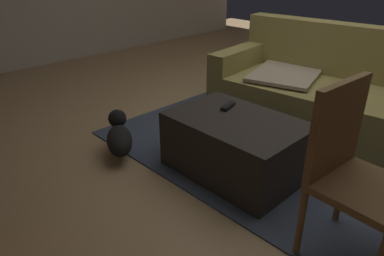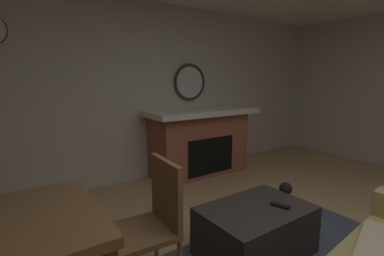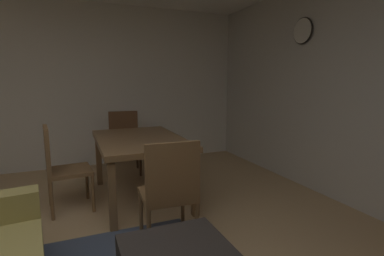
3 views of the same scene
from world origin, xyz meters
TOP-DOWN VIEW (x-y plane):
  - wall_right_window_side at (3.78, 0.00)m, footprint 0.12×6.78m
  - dining_table at (2.03, -1.02)m, footprint 1.48×0.95m
  - dining_chair_north at (2.02, -0.16)m, footprint 0.48×0.48m
  - dining_chair_west at (0.90, -1.02)m, footprint 0.47×0.47m
  - dining_chair_east at (3.16, -1.03)m, footprint 0.48×0.48m
  - wall_clock at (1.74, -3.10)m, footprint 0.34×0.03m

SIDE VIEW (x-z plane):
  - dining_chair_north at x=2.02m, z-range 0.06..0.99m
  - dining_chair_west at x=0.90m, z-range 0.06..0.99m
  - dining_chair_east at x=3.16m, z-range 0.06..0.99m
  - dining_table at x=2.03m, z-range 0.29..1.03m
  - wall_right_window_side at x=3.78m, z-range 0.00..2.61m
  - wall_clock at x=1.74m, z-range 1.86..2.19m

